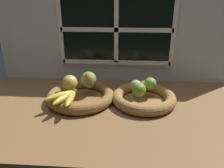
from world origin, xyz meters
TOP-DOWN VIEW (x-y plane):
  - ground_plane at (0.00, 0.00)cm, footprint 140.00×90.00cm
  - back_wall at (0.00, 29.77)cm, footprint 140.00×4.60cm
  - fruit_bowl_left at (-16.22, 0.49)cm, footprint 33.61×33.61cm
  - fruit_bowl_right at (15.11, 0.49)cm, footprint 31.39×31.39cm
  - apple_green_back at (-13.03, 6.08)cm, footprint 7.94×7.94cm
  - apple_golden_left at (-21.59, 1.41)cm, footprint 7.56×7.56cm
  - pear_brown at (-12.59, 4.34)cm, footprint 5.59×6.28cm
  - banana_bunch_front at (-21.05, -10.00)cm, footprint 13.64×16.43cm
  - potato_oblong at (11.28, 3.46)cm, footprint 8.24×8.37cm
  - potato_back at (17.23, 5.16)cm, footprint 8.32×5.32cm
  - lime_near at (12.36, -3.64)cm, footprint 6.56×6.56cm
  - lime_far at (18.31, 4.61)cm, footprint 6.19×6.19cm

SIDE VIEW (x-z plane):
  - ground_plane at x=0.00cm, z-range -3.00..0.00cm
  - fruit_bowl_left at x=-16.22cm, z-range -0.18..5.05cm
  - fruit_bowl_right at x=15.11cm, z-range -0.17..5.06cm
  - banana_bunch_front at x=-21.05cm, z-range 5.23..8.20cm
  - potato_back at x=17.23cm, z-range 5.23..9.76cm
  - potato_oblong at x=11.28cm, z-range 5.23..10.26cm
  - lime_far at x=18.31cm, z-range 5.23..11.42cm
  - lime_near at x=12.36cm, z-range 5.23..11.79cm
  - apple_golden_left at x=-21.59cm, z-range 5.23..12.79cm
  - apple_green_back at x=-13.03cm, z-range 5.23..13.17cm
  - pear_brown at x=-12.59cm, z-range 5.23..13.28cm
  - back_wall at x=0.00cm, z-range 0.38..55.38cm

